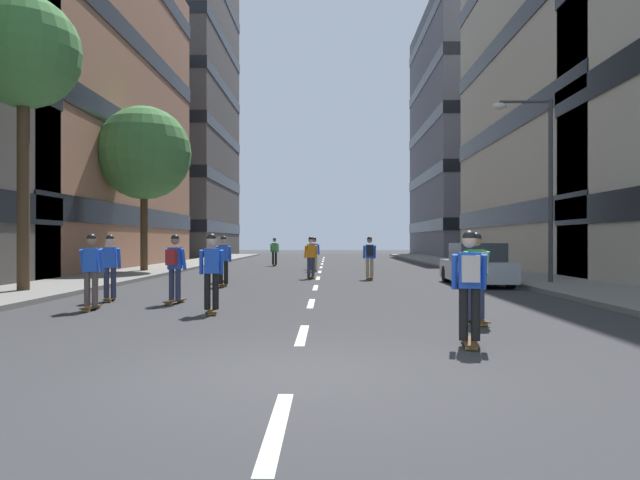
# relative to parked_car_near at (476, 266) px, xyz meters

# --- Properties ---
(ground_plane) EXTENTS (134.68, 134.68, 0.00)m
(ground_plane) POSITION_rel_parked_car_near_xyz_m (-5.78, 8.26, -0.70)
(ground_plane) COLOR #333335
(sidewalk_left) EXTENTS (3.36, 61.73, 0.14)m
(sidewalk_left) POSITION_rel_parked_car_near_xyz_m (-14.44, 11.06, -0.63)
(sidewalk_left) COLOR gray
(sidewalk_left) RESTS_ON ground_plane
(sidewalk_right) EXTENTS (3.36, 61.73, 0.14)m
(sidewalk_right) POSITION_rel_parked_car_near_xyz_m (2.88, 11.06, -0.63)
(sidewalk_right) COLOR gray
(sidewalk_right) RESTS_ON ground_plane
(lane_markings) EXTENTS (0.16, 52.20, 0.01)m
(lane_markings) POSITION_rel_parked_car_near_xyz_m (-5.78, 8.81, -0.70)
(lane_markings) COLOR silver
(lane_markings) RESTS_ON ground_plane
(building_left_mid) EXTENTS (12.35, 24.03, 19.67)m
(building_left_mid) POSITION_rel_parked_car_near_xyz_m (-22.23, 12.11, 9.22)
(building_left_mid) COLOR #9E6B51
(building_left_mid) RESTS_ON ground_plane
(building_left_far) EXTENTS (12.35, 19.12, 33.86)m
(building_left_far) POSITION_rel_parked_car_near_xyz_m (-22.23, 39.96, 16.32)
(building_left_far) COLOR #4C4744
(building_left_far) RESTS_ON ground_plane
(building_right_mid) EXTENTS (12.35, 21.77, 30.08)m
(building_right_mid) POSITION_rel_parked_car_near_xyz_m (10.68, 12.11, 14.43)
(building_right_mid) COLOR #BCB29E
(building_right_mid) RESTS_ON ground_plane
(building_right_far) EXTENTS (12.35, 21.14, 25.23)m
(building_right_far) POSITION_rel_parked_car_near_xyz_m (10.68, 39.96, 12.01)
(building_right_far) COLOR slate
(building_right_far) RESTS_ON ground_plane
(parked_car_near) EXTENTS (1.82, 4.40, 1.52)m
(parked_car_near) POSITION_rel_parked_car_near_xyz_m (0.00, 0.00, 0.00)
(parked_car_near) COLOR #B2B7BF
(parked_car_near) RESTS_ON ground_plane
(street_tree_near) EXTENTS (3.34, 3.34, 8.79)m
(street_tree_near) POSITION_rel_parked_car_near_xyz_m (-14.44, -3.89, 6.47)
(street_tree_near) COLOR #4C3823
(street_tree_near) RESTS_ON sidewalk_left
(street_tree_far) EXTENTS (4.58, 4.58, 8.08)m
(street_tree_far) POSITION_rel_parked_car_near_xyz_m (-14.44, 7.58, 5.20)
(street_tree_far) COLOR #4C3823
(street_tree_far) RESTS_ON sidewalk_left
(streetlamp_right) EXTENTS (2.13, 0.30, 6.50)m
(streetlamp_right) POSITION_rel_parked_car_near_xyz_m (2.18, -0.33, 3.44)
(streetlamp_right) COLOR #3F3F44
(streetlamp_right) RESTS_ON sidewalk_right
(skater_0) EXTENTS (0.53, 0.90, 1.78)m
(skater_0) POSITION_rel_parked_car_near_xyz_m (-10.84, -7.73, 0.29)
(skater_0) COLOR brown
(skater_0) RESTS_ON ground_plane
(skater_1) EXTENTS (0.55, 0.92, 1.78)m
(skater_1) POSITION_rel_parked_car_near_xyz_m (-6.07, 9.23, 0.29)
(skater_1) COLOR brown
(skater_1) RESTS_ON ground_plane
(skater_2) EXTENTS (0.54, 0.91, 1.78)m
(skater_2) POSITION_rel_parked_car_near_xyz_m (-9.00, -0.81, 0.29)
(skater_2) COLOR brown
(skater_2) RESTS_ON ground_plane
(skater_3) EXTENTS (0.57, 0.92, 1.78)m
(skater_3) POSITION_rel_parked_car_near_xyz_m (-6.08, 3.50, 0.29)
(skater_3) COLOR brown
(skater_3) RESTS_ON ground_plane
(skater_4) EXTENTS (0.53, 0.90, 1.78)m
(skater_4) POSITION_rel_parked_car_near_xyz_m (-8.74, 15.62, 0.32)
(skater_4) COLOR brown
(skater_4) RESTS_ON ground_plane
(skater_5) EXTENTS (0.54, 0.91, 1.78)m
(skater_5) POSITION_rel_parked_car_near_xyz_m (-9.38, 1.24, 0.32)
(skater_5) COLOR brown
(skater_5) RESTS_ON ground_plane
(skater_6) EXTENTS (0.56, 0.92, 1.78)m
(skater_6) POSITION_rel_parked_car_near_xyz_m (-3.17, -12.27, 0.32)
(skater_6) COLOR brown
(skater_6) RESTS_ON ground_plane
(skater_7) EXTENTS (0.56, 0.92, 1.78)m
(skater_7) POSITION_rel_parked_car_near_xyz_m (-11.15, -5.72, 0.29)
(skater_7) COLOR brown
(skater_7) RESTS_ON ground_plane
(skater_8) EXTENTS (0.57, 0.92, 1.78)m
(skater_8) POSITION_rel_parked_car_near_xyz_m (-7.92, -8.30, 0.29)
(skater_8) COLOR brown
(skater_8) RESTS_ON ground_plane
(skater_9) EXTENTS (0.56, 0.92, 1.78)m
(skater_9) POSITION_rel_parked_car_near_xyz_m (-2.45, -9.84, 0.32)
(skater_9) COLOR brown
(skater_9) RESTS_ON ground_plane
(skater_10) EXTENTS (0.57, 0.92, 1.78)m
(skater_10) POSITION_rel_parked_car_near_xyz_m (-9.27, -6.33, 0.32)
(skater_10) COLOR brown
(skater_10) RESTS_ON ground_plane
(skater_11) EXTENTS (0.56, 0.92, 1.78)m
(skater_11) POSITION_rel_parked_car_near_xyz_m (-6.26, 11.57, 0.32)
(skater_11) COLOR brown
(skater_11) RESTS_ON ground_plane
(skater_12) EXTENTS (0.54, 0.91, 1.78)m
(skater_12) POSITION_rel_parked_car_near_xyz_m (-3.63, 3.01, 0.32)
(skater_12) COLOR brown
(skater_12) RESTS_ON ground_plane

